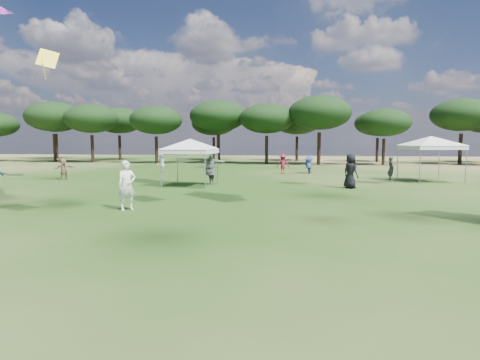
% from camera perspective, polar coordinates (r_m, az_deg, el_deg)
% --- Properties ---
extents(tree_line, '(108.78, 17.63, 7.77)m').
position_cam_1_polar(tree_line, '(48.51, 10.01, 8.82)').
color(tree_line, black).
rests_on(tree_line, ground).
extents(tent_left, '(5.57, 5.57, 3.07)m').
position_cam_1_polar(tent_left, '(23.55, -7.11, 5.53)').
color(tent_left, gray).
rests_on(tent_left, ground).
extents(tent_right, '(6.15, 6.15, 3.25)m').
position_cam_1_polar(tent_right, '(28.70, 25.56, 5.40)').
color(tent_right, gray).
rests_on(tent_right, ground).
extents(festival_crowd, '(29.63, 21.64, 1.93)m').
position_cam_1_polar(festival_crowd, '(24.77, -1.69, 1.40)').
color(festival_crowd, black).
rests_on(festival_crowd, ground).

